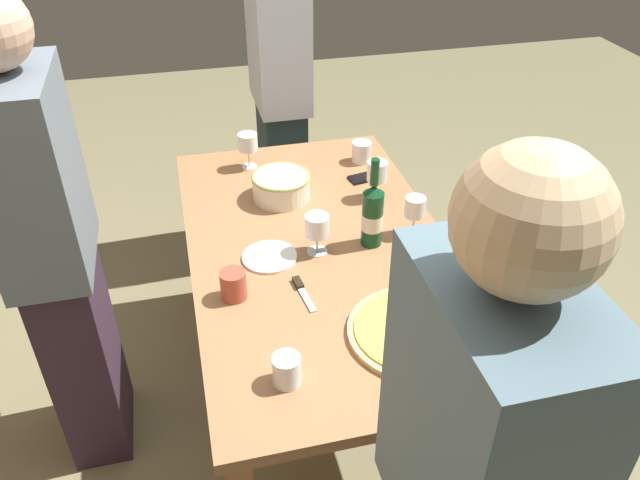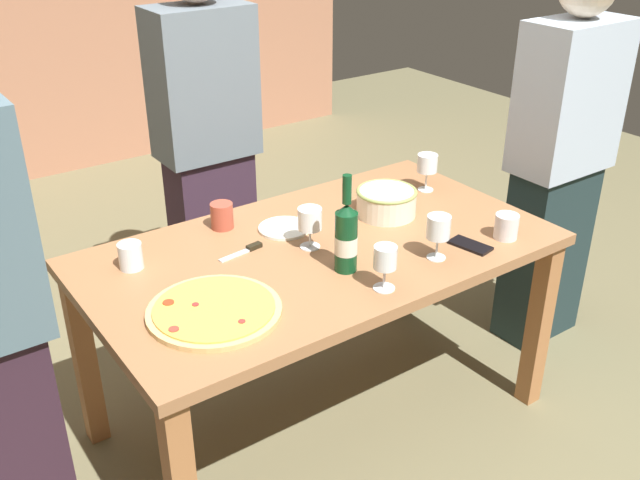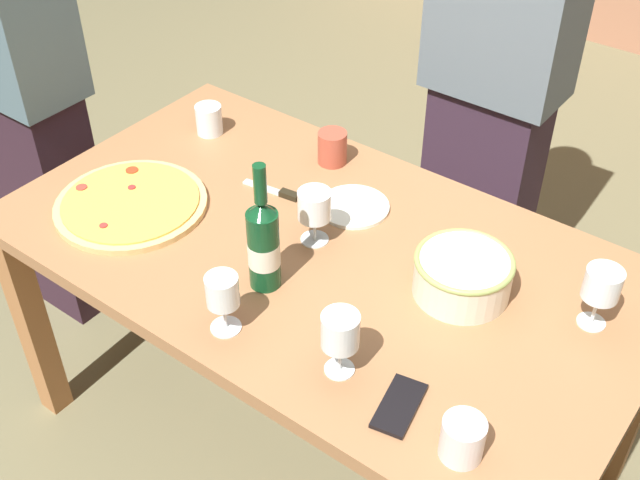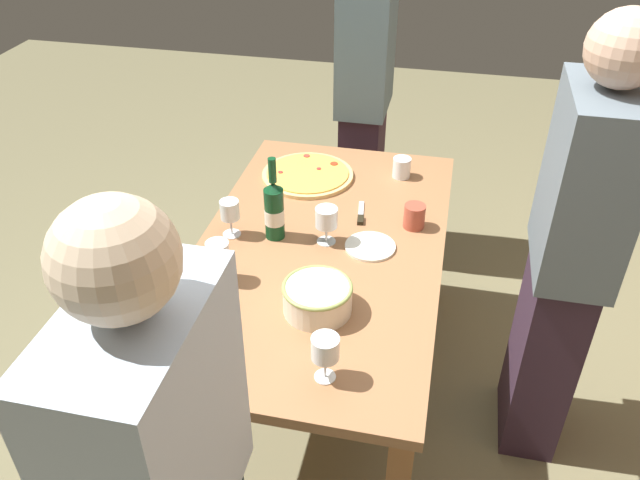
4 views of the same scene
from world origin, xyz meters
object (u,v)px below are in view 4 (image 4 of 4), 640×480
(pizza_knife, at_px, (361,216))
(person_host, at_px, (568,258))
(pizza, at_px, (308,175))
(side_plate, at_px, (370,246))
(cup_ceramic, at_px, (176,327))
(person_guest_right, at_px, (364,102))
(cup_amber, at_px, (402,167))
(wine_glass_far_right, at_px, (218,254))
(cell_phone, at_px, (202,306))
(cup_spare, at_px, (414,216))
(wine_bottle, at_px, (274,209))
(wine_glass_near_pizza, at_px, (325,350))
(serving_bowl, at_px, (317,297))
(wine_glass_by_bottle, at_px, (326,219))
(wine_glass_far_left, at_px, (230,212))
(dining_table, at_px, (320,266))

(pizza_knife, height_order, person_host, person_host)
(pizza, height_order, person_host, person_host)
(side_plate, bearing_deg, pizza_knife, -160.92)
(cup_ceramic, distance_m, person_guest_right, 1.71)
(cup_amber, xyz_separation_m, cup_ceramic, (1.15, -0.55, 0.00))
(wine_glass_far_right, height_order, cup_amber, wine_glass_far_right)
(side_plate, relative_size, cell_phone, 1.30)
(cup_ceramic, distance_m, person_host, 1.30)
(cell_phone, bearing_deg, cup_spare, 123.80)
(wine_bottle, distance_m, person_host, 1.04)
(wine_glass_near_pizza, bearing_deg, person_host, 131.00)
(wine_bottle, height_order, cup_ceramic, wine_bottle)
(wine_glass_far_right, xyz_separation_m, side_plate, (-0.30, 0.47, -0.10))
(serving_bowl, relative_size, wine_glass_far_right, 1.48)
(wine_glass_by_bottle, bearing_deg, person_guest_right, -178.06)
(side_plate, distance_m, cell_phone, 0.66)
(wine_glass_far_left, bearing_deg, cup_amber, 135.60)
(cup_ceramic, bearing_deg, wine_glass_near_pizza, 82.61)
(serving_bowl, xyz_separation_m, cup_amber, (-0.94, 0.16, -0.01))
(wine_glass_near_pizza, distance_m, cup_ceramic, 0.48)
(wine_glass_by_bottle, relative_size, pizza_knife, 0.85)
(pizza, bearing_deg, wine_glass_far_right, -9.41)
(dining_table, bearing_deg, serving_bowl, 11.08)
(cup_ceramic, bearing_deg, cell_phone, 171.30)
(wine_glass_far_left, relative_size, cup_amber, 1.67)
(cup_amber, height_order, cell_phone, cup_amber)
(wine_glass_far_left, xyz_separation_m, pizza_knife, (-0.23, 0.46, -0.10))
(wine_glass_by_bottle, xyz_separation_m, wine_glass_far_right, (0.30, -0.31, 0.01))
(cup_spare, bearing_deg, wine_glass_near_pizza, -11.57)
(pizza, distance_m, pizza_knife, 0.39)
(dining_table, distance_m, cup_spare, 0.41)
(cup_ceramic, xyz_separation_m, person_guest_right, (-1.68, 0.30, 0.06))
(wine_bottle, height_order, cup_amber, wine_bottle)
(wine_glass_by_bottle, relative_size, side_plate, 0.78)
(person_host, bearing_deg, wine_glass_far_left, 0.49)
(wine_bottle, bearing_deg, wine_glass_far_left, -80.78)
(serving_bowl, xyz_separation_m, cup_ceramic, (0.22, -0.39, -0.01))
(person_host, xyz_separation_m, person_guest_right, (-1.13, -0.88, 0.01))
(cup_spare, xyz_separation_m, person_host, (0.22, 0.53, 0.05))
(pizza, height_order, pizza_knife, pizza)
(side_plate, height_order, person_host, person_host)
(serving_bowl, relative_size, cup_ceramic, 2.57)
(wine_bottle, bearing_deg, wine_glass_far_right, -20.96)
(serving_bowl, distance_m, cup_amber, 0.95)
(wine_glass_near_pizza, xyz_separation_m, cup_spare, (-0.83, 0.17, -0.06))
(wine_glass_near_pizza, height_order, person_guest_right, person_guest_right)
(cup_amber, height_order, person_host, person_host)
(pizza_knife, bearing_deg, serving_bowl, -4.55)
(cell_phone, bearing_deg, wine_glass_far_right, 165.60)
(serving_bowl, bearing_deg, wine_glass_far_right, -102.98)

